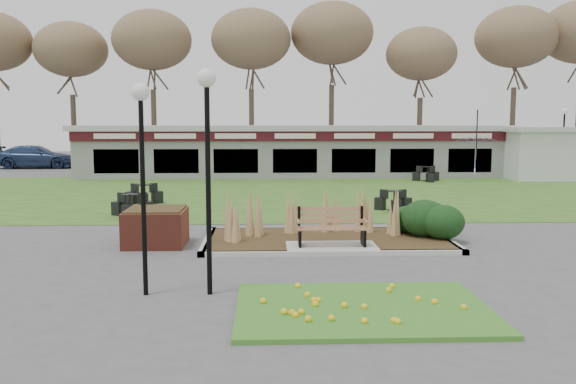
{
  "coord_description": "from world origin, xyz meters",
  "views": [
    {
      "loc": [
        -1.61,
        -14.41,
        3.15
      ],
      "look_at": [
        -0.99,
        2.0,
        1.23
      ],
      "focal_mm": 38.0,
      "sensor_mm": 36.0,
      "label": 1
    }
  ],
  "objects_px": {
    "brick_planter": "(156,227)",
    "bistro_set_d": "(427,176)",
    "lamp_post_near_right": "(207,131)",
    "patio_umbrella": "(476,155)",
    "bistro_set_a": "(131,209)",
    "lamp_post_near_left": "(142,142)",
    "car_black": "(140,159)",
    "bistro_set_c": "(394,204)",
    "lamp_post_far_right": "(564,128)",
    "service_hut": "(544,153)",
    "car_blue": "(36,157)",
    "food_pavilion": "(294,151)",
    "bistro_set_b": "(144,198)",
    "park_bench": "(331,226)"
  },
  "relations": [
    {
      "from": "brick_planter",
      "to": "bistro_set_d",
      "type": "bearing_deg",
      "value": 54.91
    },
    {
      "from": "bistro_set_d",
      "to": "bistro_set_c",
      "type": "bearing_deg",
      "value": -110.75
    },
    {
      "from": "lamp_post_near_right",
      "to": "car_black",
      "type": "bearing_deg",
      "value": 103.74
    },
    {
      "from": "food_pavilion",
      "to": "car_blue",
      "type": "relative_size",
      "value": 4.7
    },
    {
      "from": "bistro_set_d",
      "to": "patio_umbrella",
      "type": "relative_size",
      "value": 0.57
    },
    {
      "from": "car_black",
      "to": "patio_umbrella",
      "type": "bearing_deg",
      "value": -131.73
    },
    {
      "from": "brick_planter",
      "to": "patio_umbrella",
      "type": "xyz_separation_m",
      "value": [
        12.4,
        12.0,
        1.15
      ]
    },
    {
      "from": "brick_planter",
      "to": "bistro_set_d",
      "type": "xyz_separation_m",
      "value": [
        11.24,
        16.0,
        -0.2
      ]
    },
    {
      "from": "brick_planter",
      "to": "lamp_post_near_right",
      "type": "xyz_separation_m",
      "value": [
        1.77,
        -4.5,
        2.49
      ]
    },
    {
      "from": "lamp_post_near_right",
      "to": "bistro_set_a",
      "type": "relative_size",
      "value": 2.9
    },
    {
      "from": "bistro_set_a",
      "to": "car_black",
      "type": "bearing_deg",
      "value": 100.73
    },
    {
      "from": "brick_planter",
      "to": "bistro_set_a",
      "type": "distance_m",
      "value": 4.95
    },
    {
      "from": "lamp_post_near_right",
      "to": "lamp_post_far_right",
      "type": "xyz_separation_m",
      "value": [
        16.63,
        20.5,
        -0.19
      ]
    },
    {
      "from": "lamp_post_near_right",
      "to": "bistro_set_d",
      "type": "bearing_deg",
      "value": 65.19
    },
    {
      "from": "brick_planter",
      "to": "bistro_set_d",
      "type": "relative_size",
      "value": 1.04
    },
    {
      "from": "bistro_set_c",
      "to": "car_black",
      "type": "bearing_deg",
      "value": 122.45
    },
    {
      "from": "lamp_post_far_right",
      "to": "patio_umbrella",
      "type": "xyz_separation_m",
      "value": [
        -6.0,
        -4.0,
        -1.16
      ]
    },
    {
      "from": "brick_planter",
      "to": "lamp_post_near_right",
      "type": "relative_size",
      "value": 0.37
    },
    {
      "from": "lamp_post_near_left",
      "to": "car_black",
      "type": "xyz_separation_m",
      "value": [
        -6.29,
        30.5,
        -2.16
      ]
    },
    {
      "from": "service_hut",
      "to": "car_black",
      "type": "relative_size",
      "value": 1.17
    },
    {
      "from": "lamp_post_far_right",
      "to": "bistro_set_d",
      "type": "bearing_deg",
      "value": 180.0
    },
    {
      "from": "lamp_post_near_left",
      "to": "brick_planter",
      "type": "bearing_deg",
      "value": 97.64
    },
    {
      "from": "park_bench",
      "to": "car_black",
      "type": "height_order",
      "value": "car_black"
    },
    {
      "from": "food_pavilion",
      "to": "lamp_post_near_right",
      "type": "bearing_deg",
      "value": -96.4
    },
    {
      "from": "park_bench",
      "to": "car_blue",
      "type": "distance_m",
      "value": 31.68
    },
    {
      "from": "brick_planter",
      "to": "car_black",
      "type": "height_order",
      "value": "car_black"
    },
    {
      "from": "bistro_set_a",
      "to": "car_blue",
      "type": "height_order",
      "value": "car_blue"
    },
    {
      "from": "bistro_set_d",
      "to": "lamp_post_near_left",
      "type": "bearing_deg",
      "value": -117.43
    },
    {
      "from": "lamp_post_far_right",
      "to": "car_black",
      "type": "xyz_separation_m",
      "value": [
        -24.09,
        10.0,
        -2.16
      ]
    },
    {
      "from": "lamp_post_near_right",
      "to": "bistro_set_a",
      "type": "height_order",
      "value": "lamp_post_near_right"
    },
    {
      "from": "bistro_set_a",
      "to": "bistro_set_b",
      "type": "distance_m",
      "value": 2.92
    },
    {
      "from": "bistro_set_c",
      "to": "bistro_set_b",
      "type": "bearing_deg",
      "value": 167.59
    },
    {
      "from": "lamp_post_near_right",
      "to": "patio_umbrella",
      "type": "xyz_separation_m",
      "value": [
        10.63,
        16.5,
        -1.35
      ]
    },
    {
      "from": "lamp_post_near_left",
      "to": "lamp_post_far_right",
      "type": "xyz_separation_m",
      "value": [
        17.8,
        20.5,
        0.0
      ]
    },
    {
      "from": "food_pavilion",
      "to": "bistro_set_b",
      "type": "height_order",
      "value": "food_pavilion"
    },
    {
      "from": "bistro_set_b",
      "to": "car_black",
      "type": "xyz_separation_m",
      "value": [
        -3.9,
        18.42,
        0.35
      ]
    },
    {
      "from": "service_hut",
      "to": "car_blue",
      "type": "relative_size",
      "value": 0.84
    },
    {
      "from": "lamp_post_near_right",
      "to": "patio_umbrella",
      "type": "distance_m",
      "value": 19.68
    },
    {
      "from": "bistro_set_d",
      "to": "patio_umbrella",
      "type": "xyz_separation_m",
      "value": [
        1.16,
        -4.0,
        1.35
      ]
    },
    {
      "from": "park_bench",
      "to": "service_hut",
      "type": "height_order",
      "value": "service_hut"
    },
    {
      "from": "food_pavilion",
      "to": "lamp_post_far_right",
      "type": "distance_m",
      "value": 14.37
    },
    {
      "from": "food_pavilion",
      "to": "car_blue",
      "type": "height_order",
      "value": "food_pavilion"
    },
    {
      "from": "bistro_set_c",
      "to": "car_black",
      "type": "height_order",
      "value": "car_black"
    },
    {
      "from": "brick_planter",
      "to": "food_pavilion",
      "type": "relative_size",
      "value": 0.06
    },
    {
      "from": "brick_planter",
      "to": "bistro_set_a",
      "type": "xyz_separation_m",
      "value": [
        -1.65,
        4.67,
        -0.21
      ]
    },
    {
      "from": "car_black",
      "to": "car_blue",
      "type": "bearing_deg",
      "value": 86.01
    },
    {
      "from": "lamp_post_near_left",
      "to": "bistro_set_b",
      "type": "xyz_separation_m",
      "value": [
        -2.39,
        12.08,
        -2.51
      ]
    },
    {
      "from": "car_blue",
      "to": "patio_umbrella",
      "type": "bearing_deg",
      "value": -121.76
    },
    {
      "from": "lamp_post_near_left",
      "to": "car_black",
      "type": "relative_size",
      "value": 1.01
    },
    {
      "from": "food_pavilion",
      "to": "lamp_post_far_right",
      "type": "relative_size",
      "value": 6.44
    }
  ]
}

